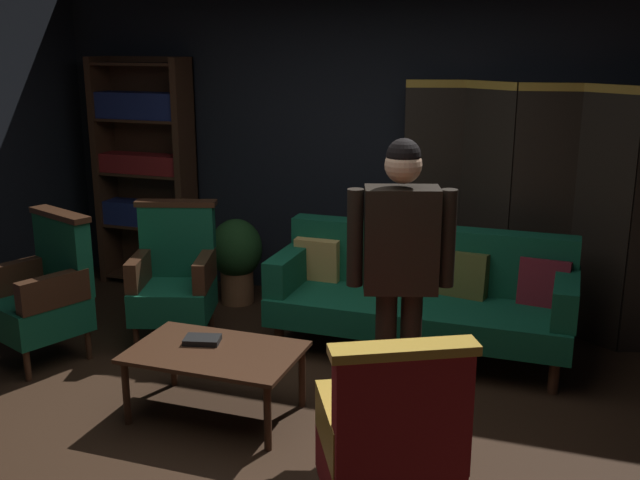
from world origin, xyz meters
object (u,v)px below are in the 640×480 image
bookshelf (146,168)px  book_black_cloth (202,340)px  armchair_wing_left (45,292)px  armchair_wing_right (175,278)px  velvet_couch (422,290)px  coffee_table (215,357)px  armchair_gilt_accent (391,448)px  potted_plant (236,255)px  folding_screen (541,208)px  standing_figure (400,262)px

bookshelf → book_black_cloth: size_ratio=9.60×
armchair_wing_left → book_black_cloth: bearing=-11.9°
armchair_wing_right → book_black_cloth: (0.69, -0.87, -0.05)m
velvet_couch → coffee_table: velvet_couch is taller
armchair_wing_left → armchair_wing_right: size_ratio=1.00×
velvet_couch → armchair_gilt_accent: armchair_gilt_accent is taller
armchair_wing_right → potted_plant: size_ratio=1.42×
folding_screen → armchair_wing_right: size_ratio=2.05×
coffee_table → velvet_couch: bearing=55.0°
velvet_couch → potted_plant: bearing=164.1°
bookshelf → velvet_couch: bearing=-15.3°
bookshelf → standing_figure: 3.41m
folding_screen → armchair_wing_left: (-3.21, -1.63, -0.50)m
folding_screen → coffee_table: (-1.71, -2.00, -0.61)m
armchair_wing_left → book_black_cloth: armchair_wing_left is taller
standing_figure → book_black_cloth: standing_figure is taller
folding_screen → armchair_wing_left: 3.64m
velvet_couch → armchair_wing_left: (-2.47, -1.00, 0.03)m
velvet_couch → book_black_cloth: size_ratio=9.93×
armchair_wing_right → potted_plant: armchair_wing_right is taller
armchair_wing_right → standing_figure: size_ratio=0.61×
coffee_table → folding_screen: bearing=49.5°
velvet_couch → armchair_wing_right: size_ratio=2.04×
armchair_gilt_accent → armchair_wing_right: same height
standing_figure → potted_plant: size_ratio=2.32×
book_black_cloth → armchair_gilt_accent: bearing=-33.1°
armchair_wing_right → folding_screen: bearing=22.6°
book_black_cloth → standing_figure: bearing=4.3°
coffee_table → armchair_gilt_accent: bearing=-33.2°
armchair_gilt_accent → standing_figure: (-0.21, 1.00, 0.54)m
armchair_gilt_accent → armchair_wing_left: size_ratio=1.00×
armchair_gilt_accent → book_black_cloth: size_ratio=4.87×
velvet_couch → armchair_wing_left: bearing=-157.8°
standing_figure → book_black_cloth: bearing=-175.7°
armchair_wing_right → book_black_cloth: armchair_wing_right is taller
standing_figure → potted_plant: standing_figure is taller
armchair_gilt_accent → book_black_cloth: 1.67m
bookshelf → armchair_wing_right: size_ratio=1.97×
standing_figure → velvet_couch: bearing=95.1°
velvet_couch → armchair_gilt_accent: size_ratio=2.04×
coffee_table → book_black_cloth: book_black_cloth is taller
bookshelf → velvet_couch: size_ratio=0.97×
folding_screen → bookshelf: (-3.45, 0.11, 0.09)m
standing_figure → bookshelf: bearing=145.3°
potted_plant → book_black_cloth: 1.88m
potted_plant → folding_screen: bearing=3.4°
folding_screen → armchair_gilt_accent: (-0.43, -2.84, -0.50)m
armchair_wing_left → standing_figure: standing_figure is taller
folding_screen → book_black_cloth: (-1.83, -1.92, -0.55)m
coffee_table → standing_figure: 1.26m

